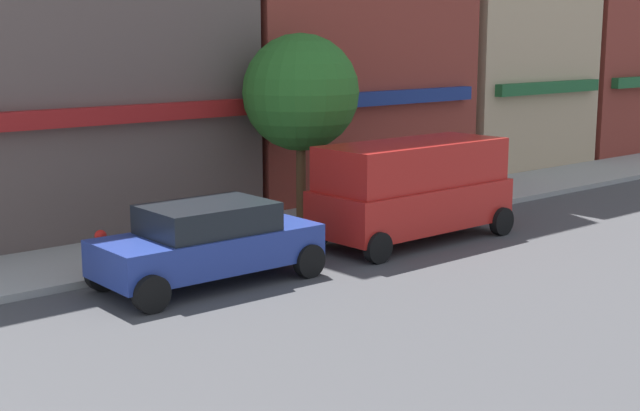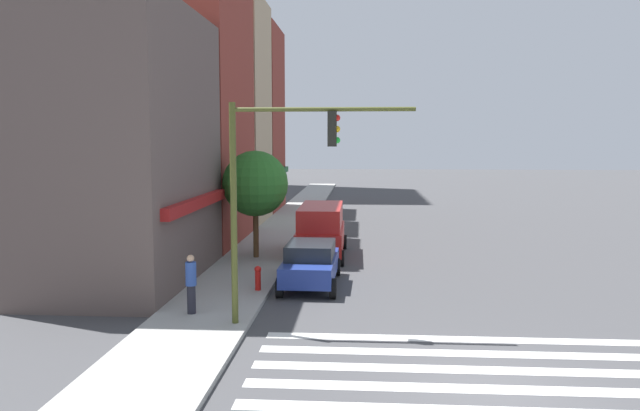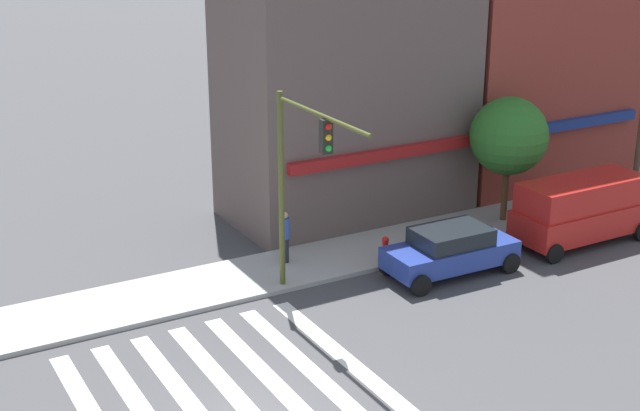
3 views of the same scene
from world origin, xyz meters
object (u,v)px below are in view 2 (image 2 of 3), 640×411
Objects in this scene: sedan_blue at (311,263)px; van_red at (321,229)px; fire_hydrant at (258,277)px; pedestrian_blue_shirt at (191,283)px; traffic_signal at (275,175)px; street_tree at (255,184)px.

van_red reaches higher than sedan_blue.
sedan_blue is at bearing 179.58° from van_red.
pedestrian_blue_shirt is at bearing 153.54° from fire_hydrant.
pedestrian_blue_shirt is 2.10× the size of fire_hydrant.
street_tree is (9.89, 2.26, -0.95)m from traffic_signal.
traffic_signal is at bearing -163.18° from fire_hydrant.
van_red reaches higher than pedestrian_blue_shirt.
street_tree is (6.04, 1.10, 2.77)m from fire_hydrant.
van_red is 3.66m from street_tree.
fire_hydrant is (-7.11, 1.70, -0.67)m from van_red.
traffic_signal is at bearing 175.25° from sedan_blue.
traffic_signal reaches higher than fire_hydrant.
van_red is at bearing -13.45° from fire_hydrant.
fire_hydrant is at bearing 16.82° from traffic_signal.
fire_hydrant is (3.85, 1.16, -3.72)m from traffic_signal.
van_red is 5.96× the size of fire_hydrant.
sedan_blue is 5.26× the size of fire_hydrant.
pedestrian_blue_shirt is at bearing 72.11° from traffic_signal.
sedan_blue is at bearing -5.81° from traffic_signal.
van_red is (10.96, -0.54, -3.05)m from traffic_signal.
fire_hydrant is at bearing 166.13° from van_red.
traffic_signal is at bearing 66.73° from pedestrian_blue_shirt.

